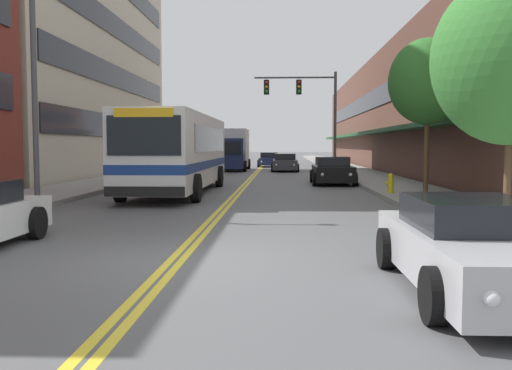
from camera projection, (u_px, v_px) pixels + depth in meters
The scene contains 18 objects.
ground_plane at pixel (259, 169), 46.67m from camera, with size 240.00×240.00×0.00m, color #565659.
sidewalk_left at pixel (173, 168), 46.98m from camera, with size 3.20×106.00×0.17m.
sidewalk_right at pixel (346, 169), 46.35m from camera, with size 3.20×106.00×0.17m.
centre_line at pixel (259, 169), 46.67m from camera, with size 0.34×106.00×0.01m.
office_tower_left at pixel (28, 4), 37.54m from camera, with size 12.08×27.43×22.50m.
storefront_row_right at pixel (420, 114), 45.79m from camera, with size 9.10×68.00×8.94m.
city_bus at pixel (179, 149), 23.89m from camera, with size 2.95×12.21×3.19m.
car_champagne_parked_left_mid at pixel (183, 168), 35.42m from camera, with size 2.16×4.20×1.25m.
car_silver_parked_right_foreground at pixel (473, 248), 7.68m from camera, with size 2.03×4.79×1.26m.
car_black_parked_right_mid at pixel (332, 171), 28.87m from camera, with size 2.15×4.26×1.39m.
car_navy_moving_lead at pixel (269, 160), 52.33m from camera, with size 2.06×4.13×1.32m.
car_dark_grey_moving_second at pixel (285, 163), 43.38m from camera, with size 2.08×4.66×1.35m.
box_truck at pixel (233, 149), 45.18m from camera, with size 2.57×7.18×3.26m.
traffic_signal_mast at pixel (308, 103), 36.01m from camera, with size 5.20×0.38×6.60m.
street_lamp_left_near at pixel (46, 64), 16.31m from camera, with size 2.39×0.28×7.12m.
street_tree_right_near at pixel (511, 59), 12.60m from camera, with size 3.48×3.48×5.63m.
street_tree_right_mid at pixel (428, 82), 20.88m from camera, with size 2.88×2.88×5.72m.
fire_hydrant at pixel (391, 183), 21.58m from camera, with size 0.30×0.22×0.75m.
Camera 1 is at (1.80, -9.61, 1.98)m, focal length 40.00 mm.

